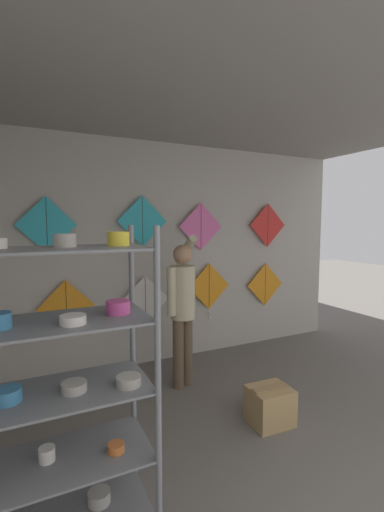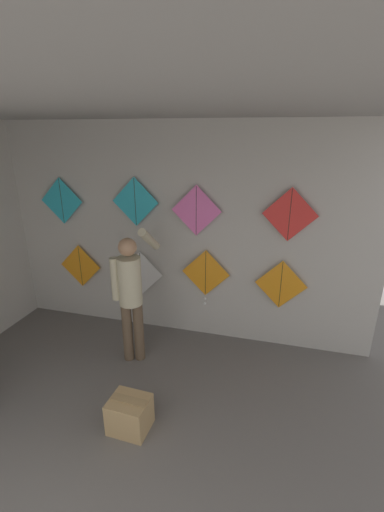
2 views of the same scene
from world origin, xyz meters
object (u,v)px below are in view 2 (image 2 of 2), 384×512
(kite_1, at_px, (141,273))
(kite_5, at_px, (135,202))
(kite_6, at_px, (196,211))
(kite_4, at_px, (62,201))
(kite_7, at_px, (290,215))
(cardboard_box, at_px, (130,414))
(kite_2, at_px, (206,275))
(kite_3, at_px, (281,285))
(shopkeeper, at_px, (131,289))
(kite_0, at_px, (80,266))

(kite_1, height_order, kite_5, kite_5)
(kite_5, xyz_separation_m, kite_6, (0.80, 0.00, -0.07))
(kite_4, bearing_deg, kite_7, 0.00)
(cardboard_box, distance_m, kite_2, 1.90)
(cardboard_box, bearing_deg, kite_1, 108.87)
(kite_4, height_order, kite_5, kite_5)
(kite_5, bearing_deg, cardboard_box, -70.45)
(kite_1, relative_size, kite_3, 1.00)
(kite_5, height_order, kite_6, kite_5)
(kite_1, xyz_separation_m, kite_4, (-1.11, 0.00, 0.94))
(shopkeeper, height_order, kite_0, shopkeeper)
(kite_6, bearing_deg, kite_0, 180.00)
(kite_0, relative_size, kite_4, 1.00)
(shopkeeper, distance_m, kite_7, 2.02)
(shopkeeper, bearing_deg, kite_0, 128.18)
(kite_0, distance_m, kite_7, 2.97)
(shopkeeper, height_order, kite_2, shopkeeper)
(kite_3, relative_size, kite_7, 1.00)
(kite_5, bearing_deg, kite_6, 0.00)
(shopkeeper, bearing_deg, cardboard_box, -87.58)
(shopkeeper, height_order, kite_7, kite_7)
(kite_2, xyz_separation_m, kite_5, (-0.93, 0.00, 0.90))
(kite_5, bearing_deg, kite_2, -0.03)
(kite_7, bearing_deg, kite_2, -179.97)
(kite_4, bearing_deg, cardboard_box, -45.49)
(kite_1, bearing_deg, shopkeeper, -75.39)
(kite_6, bearing_deg, kite_7, 0.00)
(cardboard_box, relative_size, kite_4, 0.60)
(kite_6, relative_size, kite_7, 1.00)
(kite_5, bearing_deg, kite_3, 0.00)
(cardboard_box, distance_m, kite_6, 2.35)
(cardboard_box, height_order, kite_3, kite_3)
(kite_2, bearing_deg, kite_0, 179.98)
(kite_1, distance_m, kite_5, 0.98)
(kite_3, bearing_deg, kite_4, 180.00)
(kite_7, bearing_deg, kite_6, 180.00)
(kite_2, bearing_deg, kite_7, 0.03)
(shopkeeper, relative_size, kite_6, 2.64)
(kite_0, bearing_deg, kite_6, 0.00)
(kite_5, bearing_deg, kite_1, 0.00)
(kite_1, relative_size, kite_4, 1.00)
(shopkeeper, distance_m, kite_5, 1.15)
(cardboard_box, bearing_deg, kite_7, 53.06)
(kite_4, bearing_deg, kite_3, 0.00)
(kite_2, height_order, kite_7, kite_7)
(cardboard_box, distance_m, kite_3, 2.26)
(cardboard_box, distance_m, kite_1, 1.94)
(kite_5, relative_size, kite_6, 1.00)
(kite_7, bearing_deg, kite_0, 180.00)
(cardboard_box, bearing_deg, kite_6, 83.65)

